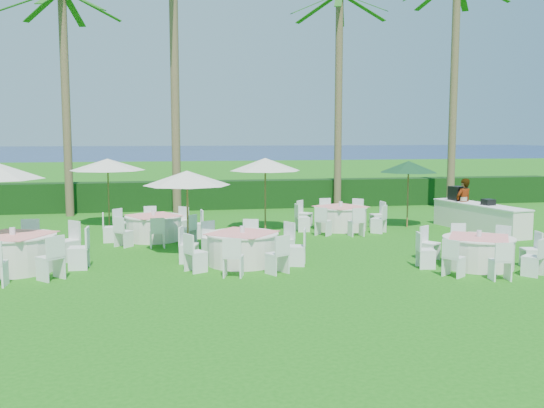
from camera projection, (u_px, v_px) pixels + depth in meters
The scene contains 18 objects.
ground at pixel (207, 272), 14.01m from camera, with size 120.00×120.00×0.00m, color #186210.
hedge at pixel (183, 195), 25.65m from camera, with size 34.00×1.00×1.20m, color black.
ocean at pixel (161, 152), 113.51m from camera, with size 260.00×260.00×0.00m, color #081651.
banquet_table_a at pixel (13, 252), 14.05m from camera, with size 3.40×3.40×1.02m.
banquet_table_b at pixel (242, 247), 14.80m from camera, with size 3.08×3.08×0.94m.
banquet_table_c at pixel (478, 251), 14.42m from camera, with size 2.95×2.95×0.90m.
banquet_table_e at pixel (154, 227), 18.19m from camera, with size 2.98×2.98×0.91m.
banquet_table_f at pixel (340, 217), 20.20m from camera, with size 3.12×3.12×0.94m.
umbrella_b at pixel (187, 178), 15.89m from camera, with size 2.29×2.29×2.22m.
umbrella_c at pixel (108, 165), 20.94m from camera, with size 2.58×2.58×2.33m.
umbrella_d at pixel (265, 164), 19.72m from camera, with size 2.32×2.32×2.40m.
umbrella_green at pixel (409, 167), 20.56m from camera, with size 2.00×2.00×2.27m.
buffet_table at pixel (479, 216), 19.90m from camera, with size 1.50×3.99×1.39m.
staff_person at pixel (463, 203), 20.48m from camera, with size 0.62×0.40×1.69m, color gray.
palm_b at pixel (66, 93), 23.08m from camera, with size 4.29×4.35×8.58m.
palm_c at pixel (175, 72), 22.11m from camera, with size 4.17×4.40×9.96m.
palm_d at pixel (339, 92), 25.71m from camera, with size 4.37×4.25×9.04m.
palm_e at pixel (454, 84), 24.93m from camera, with size 4.40×4.17×9.53m.
Camera 1 is at (-1.12, -13.78, 3.15)m, focal length 40.00 mm.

